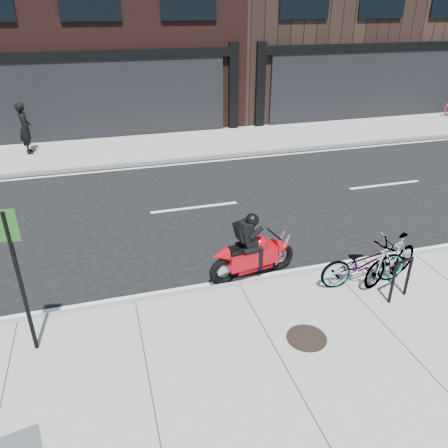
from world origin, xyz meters
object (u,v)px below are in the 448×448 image
object	(u,v)px
bicycle_rear	(391,259)
manhole_cover	(307,338)
bicycle_front	(364,263)
pedestrian	(25,128)
motorcycle	(257,251)
bike_rack	(401,276)
sign_post	(17,271)

from	to	relation	value
bicycle_rear	manhole_cover	bearing A→B (deg)	-84.35
bicycle_front	pedestrian	xyz separation A→B (m)	(-7.05, 10.66, 0.45)
bicycle_rear	motorcycle	xyz separation A→B (m)	(-2.38, 1.05, -0.02)
bicycle_front	motorcycle	world-z (taller)	motorcycle
bike_rack	bicycle_front	size ratio (longest dim) A/B	0.48
motorcycle	bicycle_front	bearing A→B (deg)	-38.93
bike_rack	bicycle_front	bearing A→B (deg)	121.00
motorcycle	bicycle_rear	bearing A→B (deg)	-33.37
manhole_cover	pedestrian	bearing A→B (deg)	114.36
bicycle_front	bicycle_rear	xyz separation A→B (m)	(0.57, -0.04, 0.01)
bicycle_rear	motorcycle	world-z (taller)	motorcycle
bicycle_front	sign_post	world-z (taller)	sign_post
bike_rack	bicycle_rear	size ratio (longest dim) A/B	0.53
motorcycle	sign_post	xyz separation A→B (m)	(-4.11, -1.16, 0.99)
motorcycle	pedestrian	bearing A→B (deg)	109.03
bicycle_front	bicycle_rear	distance (m)	0.58
bicycle_front	manhole_cover	size ratio (longest dim) A/B	2.64
sign_post	motorcycle	bearing A→B (deg)	25.18
bicycle_front	bicycle_rear	world-z (taller)	bicycle_rear
motorcycle	manhole_cover	size ratio (longest dim) A/B	2.90
motorcycle	sign_post	distance (m)	4.38
pedestrian	manhole_cover	distance (m)	12.98
manhole_cover	sign_post	bearing A→B (deg)	166.65
manhole_cover	bicycle_front	bearing A→B (deg)	33.80
pedestrian	bicycle_rear	bearing A→B (deg)	-155.80
pedestrian	sign_post	distance (m)	10.88
bicycle_front	manhole_cover	bearing A→B (deg)	126.96
motorcycle	manhole_cover	world-z (taller)	motorcycle
bike_rack	manhole_cover	world-z (taller)	bike_rack
sign_post	bicycle_rear	bearing A→B (deg)	10.36
bicycle_front	bicycle_rear	bearing A→B (deg)	-90.33
bicycle_rear	motorcycle	bearing A→B (deg)	-134.10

